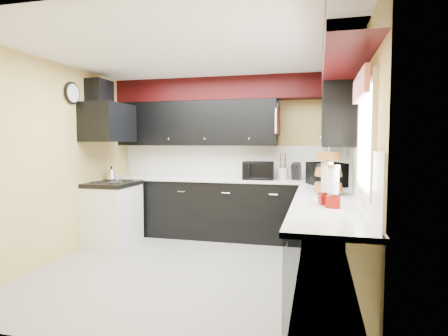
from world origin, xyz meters
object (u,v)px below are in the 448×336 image
object	(u,v)px
toaster_oven	(258,171)
kettle	(112,175)
microwave	(327,174)
knife_block	(296,172)
utensil_crock	(283,174)

from	to	relation	value
toaster_oven	kettle	size ratio (longest dim) A/B	2.47
microwave	knife_block	world-z (taller)	microwave
toaster_oven	microwave	world-z (taller)	microwave
toaster_oven	kettle	bearing A→B (deg)	-172.88
toaster_oven	knife_block	bearing A→B (deg)	2.92
microwave	kettle	world-z (taller)	microwave
knife_block	kettle	bearing A→B (deg)	-158.52
toaster_oven	utensil_crock	bearing A→B (deg)	10.99
knife_block	microwave	bearing A→B (deg)	-45.94
microwave	utensil_crock	xyz separation A→B (m)	(-0.62, 0.68, -0.06)
microwave	kettle	distance (m)	3.19
knife_block	kettle	world-z (taller)	knife_block
knife_block	kettle	xyz separation A→B (m)	(-2.76, -0.51, -0.06)
knife_block	kettle	distance (m)	2.81
microwave	toaster_oven	bearing A→B (deg)	35.23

